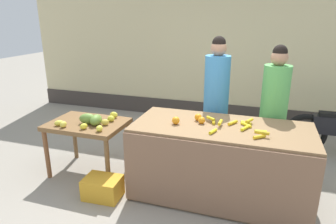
# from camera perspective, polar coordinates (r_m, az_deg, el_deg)

# --- Properties ---
(ground_plane) EXTENTS (24.00, 24.00, 0.00)m
(ground_plane) POSITION_cam_1_polar(r_m,az_deg,el_deg) (3.99, 2.21, -14.16)
(ground_plane) COLOR gray
(market_wall_back) EXTENTS (8.51, 0.23, 3.42)m
(market_wall_back) POSITION_cam_1_polar(r_m,az_deg,el_deg) (6.20, 9.93, 13.66)
(market_wall_back) COLOR beige
(market_wall_back) RESTS_ON ground
(fruit_stall_counter) EXTENTS (2.05, 0.94, 0.91)m
(fruit_stall_counter) POSITION_cam_1_polar(r_m,az_deg,el_deg) (3.67, 9.84, -9.36)
(fruit_stall_counter) COLOR olive
(fruit_stall_counter) RESTS_ON ground
(side_table_wooden) EXTENTS (1.02, 0.73, 0.75)m
(side_table_wooden) POSITION_cam_1_polar(r_m,az_deg,el_deg) (4.20, -15.14, -3.16)
(side_table_wooden) COLOR brown
(side_table_wooden) RESTS_ON ground
(banana_bunch_pile) EXTENTS (0.73, 0.53, 0.07)m
(banana_bunch_pile) POSITION_cam_1_polar(r_m,az_deg,el_deg) (3.44, 13.27, -2.64)
(banana_bunch_pile) COLOR yellow
(banana_bunch_pile) RESTS_ON fruit_stall_counter
(orange_pile) EXTENTS (0.37, 0.29, 0.09)m
(orange_pile) POSITION_cam_1_polar(r_m,az_deg,el_deg) (3.53, 4.34, -1.40)
(orange_pile) COLOR orange
(orange_pile) RESTS_ON fruit_stall_counter
(mango_papaya_pile) EXTENTS (0.72, 0.63, 0.14)m
(mango_papaya_pile) POSITION_cam_1_polar(r_m,az_deg,el_deg) (4.06, -14.40, -1.50)
(mango_papaya_pile) COLOR #DFC743
(mango_papaya_pile) RESTS_ON side_table_wooden
(vendor_woman_blue_shirt) EXTENTS (0.34, 0.34, 1.87)m
(vendor_woman_blue_shirt) POSITION_cam_1_polar(r_m,az_deg,el_deg) (4.17, 9.14, 1.39)
(vendor_woman_blue_shirt) COLOR #33333D
(vendor_woman_blue_shirt) RESTS_ON ground
(vendor_woman_green_shirt) EXTENTS (0.34, 0.34, 1.79)m
(vendor_woman_green_shirt) POSITION_cam_1_polar(r_m,az_deg,el_deg) (4.12, 19.46, -0.33)
(vendor_woman_green_shirt) COLOR #33333D
(vendor_woman_green_shirt) RESTS_ON ground
(produce_crate) EXTENTS (0.46, 0.34, 0.26)m
(produce_crate) POSITION_cam_1_polar(r_m,az_deg,el_deg) (3.82, -12.38, -13.96)
(produce_crate) COLOR gold
(produce_crate) RESTS_ON ground
(produce_sack) EXTENTS (0.42, 0.45, 0.60)m
(produce_sack) POSITION_cam_1_polar(r_m,az_deg,el_deg) (4.73, -1.33, -4.69)
(produce_sack) COLOR maroon
(produce_sack) RESTS_ON ground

